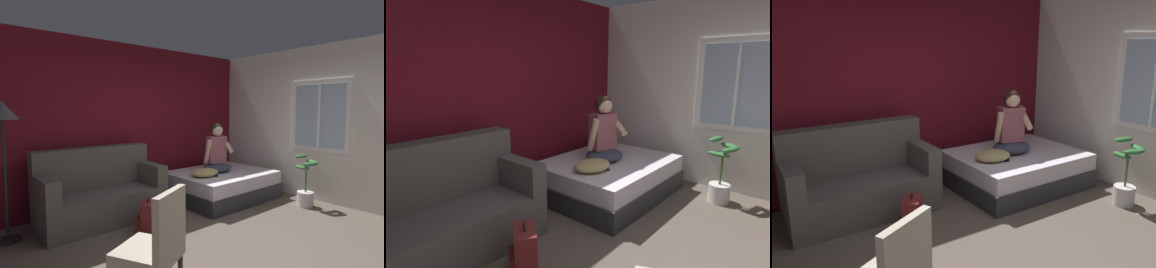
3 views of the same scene
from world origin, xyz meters
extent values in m
plane|color=brown|center=(0.00, 0.00, 0.00)|extent=(40.00, 40.00, 0.00)
cube|color=maroon|center=(0.00, 2.58, 1.35)|extent=(10.05, 0.16, 2.70)
cube|color=silver|center=(2.60, 0.00, 1.35)|extent=(0.16, 6.39, 2.70)
cube|color=white|center=(2.51, 0.40, 1.49)|extent=(0.02, 1.04, 1.24)
cube|color=#9EB2C6|center=(2.50, 0.40, 1.49)|extent=(0.01, 0.88, 1.08)
cube|color=white|center=(2.50, 0.40, 1.49)|extent=(0.01, 0.04, 1.08)
cube|color=#2D2D33|center=(1.35, 1.61, 0.13)|extent=(1.78, 1.40, 0.26)
cube|color=silver|center=(1.35, 1.61, 0.37)|extent=(1.73, 1.36, 0.22)
cube|color=#514C47|center=(-0.77, 1.89, 0.22)|extent=(1.70, 0.80, 0.44)
cube|color=#514C47|center=(-0.77, 2.19, 0.74)|extent=(1.70, 0.24, 0.60)
cube|color=#514C47|center=(-1.53, 1.89, 0.60)|extent=(0.18, 0.80, 0.32)
cube|color=#514C47|center=(-0.01, 1.89, 0.60)|extent=(0.18, 0.80, 0.32)
cylinder|color=#382D23|center=(-1.19, 0.16, 0.20)|extent=(0.04, 0.04, 0.40)
cube|color=#B2A893|center=(-1.28, -0.10, 0.45)|extent=(0.62, 0.62, 0.10)
cube|color=#B2A893|center=(-1.19, -0.28, 0.74)|extent=(0.44, 0.26, 0.48)
ellipsoid|color=#383D51|center=(1.28, 1.64, 0.56)|extent=(0.62, 0.56, 0.16)
cube|color=#8C4C56|center=(1.29, 1.68, 0.88)|extent=(0.37, 0.28, 0.48)
cylinder|color=#DBB293|center=(1.08, 1.68, 0.86)|extent=(0.13, 0.23, 0.44)
cylinder|color=#DBB293|center=(1.43, 1.55, 0.98)|extent=(0.18, 0.38, 0.29)
sphere|color=#DBB293|center=(1.28, 1.66, 1.23)|extent=(0.21, 0.21, 0.21)
ellipsoid|color=black|center=(1.29, 1.68, 1.24)|extent=(0.28, 0.27, 0.23)
cube|color=maroon|center=(-0.48, 1.17, 0.20)|extent=(0.32, 0.35, 0.40)
cube|color=maroon|center=(-0.57, 1.24, 0.11)|extent=(0.18, 0.22, 0.18)
torus|color=black|center=(-0.48, 1.17, 0.42)|extent=(0.06, 0.08, 0.09)
ellipsoid|color=tan|center=(0.85, 1.50, 0.55)|extent=(0.54, 0.45, 0.14)
cube|color=black|center=(1.01, 1.42, 0.48)|extent=(0.15, 0.15, 0.01)
cylinder|color=black|center=(-1.92, 2.03, 0.01)|extent=(0.28, 0.28, 0.03)
cylinder|color=black|center=(-1.92, 2.03, 0.76)|extent=(0.04, 0.04, 1.45)
cone|color=#4C4C51|center=(-1.92, 2.03, 1.59)|extent=(0.36, 0.36, 0.22)
cylinder|color=silver|center=(2.06, 0.37, 0.12)|extent=(0.26, 0.26, 0.24)
cylinder|color=#426033|center=(2.06, 0.37, 0.42)|extent=(0.03, 0.03, 0.36)
ellipsoid|color=#2D6B33|center=(1.96, 0.39, 0.66)|extent=(0.15, 0.29, 0.06)
ellipsoid|color=#2D6B33|center=(2.15, 0.32, 0.74)|extent=(0.22, 0.29, 0.06)
ellipsoid|color=#2D6B33|center=(2.08, 0.47, 0.82)|extent=(0.29, 0.15, 0.06)
ellipsoid|color=#2D6B33|center=(2.02, 0.28, 0.72)|extent=(0.30, 0.21, 0.06)
camera|label=1|loc=(-2.51, -2.09, 1.60)|focal=28.00mm
camera|label=2|loc=(-1.87, -0.63, 1.69)|focal=28.00mm
camera|label=3|loc=(-2.00, -2.18, 2.04)|focal=35.00mm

